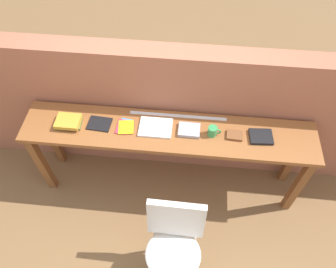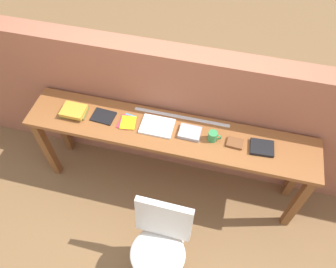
% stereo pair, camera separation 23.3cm
% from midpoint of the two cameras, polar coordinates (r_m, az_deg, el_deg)
% --- Properties ---
extents(ground_plane, '(40.00, 40.00, 0.00)m').
position_cam_midpoint_polar(ground_plane, '(3.36, 0.98, -12.76)').
color(ground_plane, brown).
extents(brick_wall_back, '(6.00, 0.20, 1.45)m').
position_cam_midpoint_polar(brick_wall_back, '(3.08, 3.91, 3.54)').
color(brick_wall_back, '#9E5B42').
rests_on(brick_wall_back, ground).
extents(sideboard, '(2.50, 0.44, 0.88)m').
position_cam_midpoint_polar(sideboard, '(2.86, 2.57, -1.28)').
color(sideboard, brown).
rests_on(sideboard, ground).
extents(chair_white_moulded, '(0.45, 0.46, 0.89)m').
position_cam_midpoint_polar(chair_white_moulded, '(2.68, 1.18, -18.47)').
color(chair_white_moulded, silver).
rests_on(chair_white_moulded, ground).
extents(book_stack_leftmost, '(0.23, 0.17, 0.06)m').
position_cam_midpoint_polar(book_stack_leftmost, '(2.93, -13.90, 3.76)').
color(book_stack_leftmost, olive).
rests_on(book_stack_leftmost, sideboard).
extents(magazine_cycling, '(0.20, 0.16, 0.01)m').
position_cam_midpoint_polar(magazine_cycling, '(2.87, -8.93, 2.93)').
color(magazine_cycling, black).
rests_on(magazine_cycling, sideboard).
extents(pamphlet_pile_colourful, '(0.16, 0.18, 0.01)m').
position_cam_midpoint_polar(pamphlet_pile_colourful, '(2.81, -4.82, 2.02)').
color(pamphlet_pile_colourful, orange).
rests_on(pamphlet_pile_colourful, sideboard).
extents(book_open_centre, '(0.28, 0.21, 0.02)m').
position_cam_midpoint_polar(book_open_centre, '(2.77, 0.49, 1.24)').
color(book_open_centre, white).
rests_on(book_open_centre, sideboard).
extents(book_grey_hardcover, '(0.18, 0.15, 0.03)m').
position_cam_midpoint_polar(book_grey_hardcover, '(2.73, 6.26, 0.12)').
color(book_grey_hardcover, '#9E9EA3').
rests_on(book_grey_hardcover, sideboard).
extents(mug, '(0.11, 0.08, 0.09)m').
position_cam_midpoint_polar(mug, '(2.70, 10.30, -0.53)').
color(mug, '#338C4C').
rests_on(mug, sideboard).
extents(leather_journal_brown, '(0.14, 0.11, 0.02)m').
position_cam_midpoint_polar(leather_journal_brown, '(2.74, 13.98, -1.67)').
color(leather_journal_brown, brown).
rests_on(leather_journal_brown, sideboard).
extents(book_repair_rightmost, '(0.20, 0.17, 0.03)m').
position_cam_midpoint_polar(book_repair_rightmost, '(2.77, 18.38, -2.41)').
color(book_repair_rightmost, black).
rests_on(book_repair_rightmost, sideboard).
extents(ruler_metal_back_edge, '(0.84, 0.03, 0.00)m').
position_cam_midpoint_polar(ruler_metal_back_edge, '(2.85, 4.70, 2.82)').
color(ruler_metal_back_edge, silver).
rests_on(ruler_metal_back_edge, sideboard).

